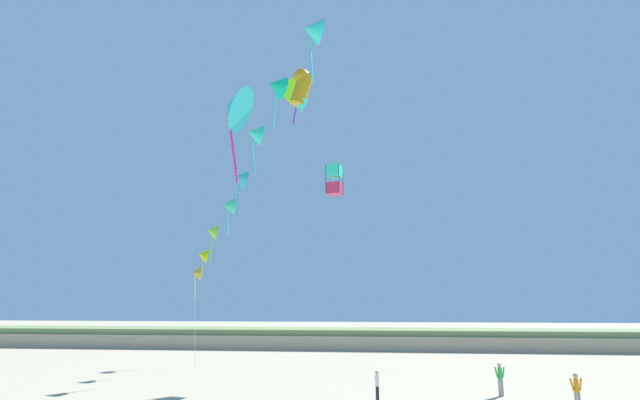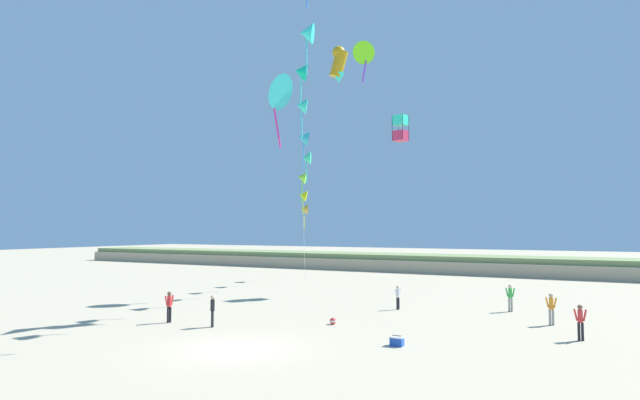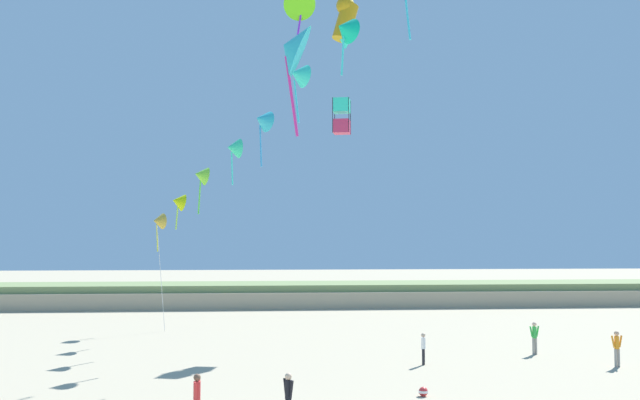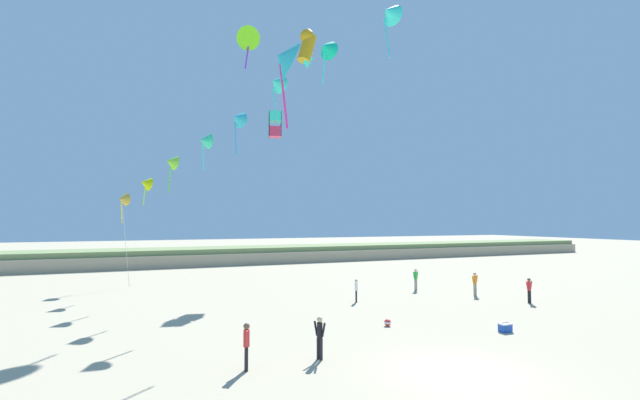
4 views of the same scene
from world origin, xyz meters
TOP-DOWN VIEW (x-y plane):
  - ground_plane at (0.00, 0.00)m, footprint 240.00×240.00m
  - dune_ridge at (0.00, 44.13)m, footprint 120.00×8.12m
  - person_near_left at (11.90, 12.25)m, footprint 0.60×0.23m
  - person_near_right at (-7.05, 3.24)m, footprint 0.24×0.61m
  - person_mid_center at (13.30, 8.72)m, footprint 0.58×0.23m
  - person_far_left at (-4.08, 3.37)m, footprint 0.37×0.55m
  - person_far_right at (9.37, 16.01)m, footprint 0.60×0.23m
  - person_far_center at (2.80, 13.50)m, footprint 0.29×0.52m
  - kite_banner_string at (-3.29, 11.77)m, footprint 19.09×33.57m
  - large_kite_low_lead at (-2.89, 21.96)m, footprint 2.10×1.61m
  - large_kite_mid_trail at (-0.10, 23.18)m, footprint 1.27×1.27m
  - large_kite_high_solo at (-3.79, 9.10)m, footprint 1.76×2.45m
  - large_kite_outer_drift at (-1.07, 12.79)m, footprint 1.49×1.14m
  - beach_cooler at (6.02, 3.77)m, footprint 0.58×0.41m
  - beach_ball at (1.27, 7.01)m, footprint 0.36×0.36m

SIDE VIEW (x-z plane):
  - ground_plane at x=0.00m, z-range 0.00..0.00m
  - beach_ball at x=1.27m, z-range 0.00..0.36m
  - beach_cooler at x=6.02m, z-range -0.02..0.45m
  - person_far_center at x=2.80m, z-range 0.12..1.66m
  - person_mid_center at x=13.30m, z-range 0.13..1.80m
  - person_far_left at x=-4.08m, z-range 0.13..1.82m
  - person_near_left at x=11.90m, z-range 0.13..1.84m
  - person_far_right at x=9.37m, z-range 0.13..1.84m
  - person_near_right at x=-7.05m, z-range 0.13..1.86m
  - dune_ridge at x=0.00m, z-range -0.01..2.06m
  - kite_banner_string at x=-3.29m, z-range 3.33..23.75m
  - large_kite_mid_trail at x=-0.10m, z-range 12.82..15.05m
  - large_kite_high_solo at x=-3.79m, z-range 11.68..16.67m
  - large_kite_outer_drift at x=-1.07m, z-range 15.38..17.97m
  - large_kite_low_lead at x=-2.89m, z-range 18.84..22.56m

